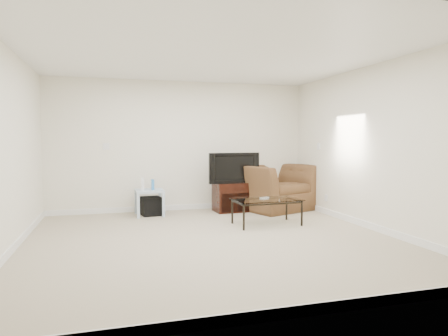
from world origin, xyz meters
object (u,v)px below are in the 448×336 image
object	(u,v)px
tv_stand	(232,197)
side_table	(149,203)
television	(232,168)
subwoofer	(151,206)
recliner	(274,180)
coffee_table	(267,212)

from	to	relation	value
tv_stand	side_table	distance (m)	1.56
television	subwoofer	world-z (taller)	television
television	recliner	world-z (taller)	recliner
television	side_table	size ratio (longest dim) A/B	1.89
side_table	coffee_table	size ratio (longest dim) A/B	0.46
subwoofer	recliner	size ratio (longest dim) A/B	0.25
tv_stand	subwoofer	world-z (taller)	tv_stand
television	tv_stand	bearing A→B (deg)	89.98
tv_stand	television	size ratio (longest dim) A/B	0.72
television	recliner	xyz separation A→B (m)	(0.87, 0.03, -0.25)
subwoofer	recliner	xyz separation A→B (m)	(2.41, -0.02, 0.42)
coffee_table	television	bearing A→B (deg)	97.96
tv_stand	television	bearing A→B (deg)	-90.00
tv_stand	subwoofer	xyz separation A→B (m)	(-1.53, 0.02, -0.11)
side_table	subwoofer	bearing A→B (deg)	35.10
tv_stand	recliner	xyz separation A→B (m)	(0.87, 0.00, 0.31)
tv_stand	subwoofer	size ratio (longest dim) A/B	1.99
television	subwoofer	distance (m)	1.68
side_table	recliner	distance (m)	2.46
television	side_table	distance (m)	1.68
television	coffee_table	bearing A→B (deg)	-85.65
tv_stand	recliner	size ratio (longest dim) A/B	0.49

